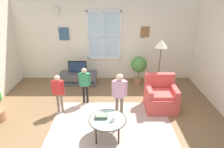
# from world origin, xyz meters

# --- Properties ---
(ground_plane) EXTENTS (6.46, 6.01, 0.02)m
(ground_plane) POSITION_xyz_m (0.00, 0.00, -0.01)
(ground_plane) COLOR brown
(back_wall) EXTENTS (5.86, 0.17, 2.64)m
(back_wall) POSITION_xyz_m (-0.00, 2.76, 1.33)
(back_wall) COLOR silver
(back_wall) RESTS_ON ground_plane
(area_rug) EXTENTS (2.73, 2.04, 0.01)m
(area_rug) POSITION_xyz_m (0.20, -0.01, 0.00)
(area_rug) COLOR tan
(area_rug) RESTS_ON ground_plane
(tv_stand) EXTENTS (1.18, 0.42, 0.41)m
(tv_stand) POSITION_xyz_m (-0.89, 2.20, 0.21)
(tv_stand) COLOR #4C4C51
(tv_stand) RESTS_ON ground_plane
(television) EXTENTS (0.58, 0.08, 0.39)m
(television) POSITION_xyz_m (-0.89, 2.19, 0.62)
(television) COLOR #4C4C4C
(television) RESTS_ON tv_stand
(armchair) EXTENTS (0.76, 0.74, 0.87)m
(armchair) POSITION_xyz_m (1.45, 0.76, 0.33)
(armchair) COLOR #D14C47
(armchair) RESTS_ON ground_plane
(coffee_table) EXTENTS (0.77, 0.77, 0.43)m
(coffee_table) POSITION_xyz_m (0.12, -0.34, 0.40)
(coffee_table) COLOR #99B2B7
(coffee_table) RESTS_ON ground_plane
(book_stack) EXTENTS (0.26, 0.15, 0.08)m
(book_stack) POSITION_xyz_m (-0.01, -0.29, 0.46)
(book_stack) COLOR #4F8060
(book_stack) RESTS_ON coffee_table
(cup) EXTENTS (0.08, 0.08, 0.10)m
(cup) POSITION_xyz_m (0.23, -0.40, 0.48)
(cup) COLOR white
(cup) RESTS_ON coffee_table
(remote_near_books) EXTENTS (0.05, 0.14, 0.02)m
(remote_near_books) POSITION_xyz_m (0.25, -0.36, 0.43)
(remote_near_books) COLOR black
(remote_near_books) RESTS_ON coffee_table
(person_pink_shirt) EXTENTS (0.35, 0.16, 1.16)m
(person_pink_shirt) POSITION_xyz_m (0.38, 0.28, 0.72)
(person_pink_shirt) COLOR #726656
(person_pink_shirt) RESTS_ON ground_plane
(person_green_shirt) EXTENTS (0.31, 0.14, 1.01)m
(person_green_shirt) POSITION_xyz_m (-0.50, 1.02, 0.64)
(person_green_shirt) COLOR black
(person_green_shirt) RESTS_ON ground_plane
(person_red_shirt) EXTENTS (0.30, 0.14, 1.01)m
(person_red_shirt) POSITION_xyz_m (-1.08, 0.55, 0.63)
(person_red_shirt) COLOR #726656
(person_red_shirt) RESTS_ON ground_plane
(potted_plant_by_window) EXTENTS (0.51, 0.51, 0.94)m
(potted_plant_by_window) POSITION_xyz_m (1.07, 2.21, 0.63)
(potted_plant_by_window) COLOR #9E6B4C
(potted_plant_by_window) RESTS_ON ground_plane
(floor_lamp) EXTENTS (0.32, 0.32, 1.68)m
(floor_lamp) POSITION_xyz_m (1.51, 1.37, 1.40)
(floor_lamp) COLOR black
(floor_lamp) RESTS_ON ground_plane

